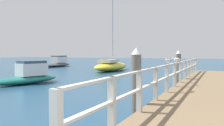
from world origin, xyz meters
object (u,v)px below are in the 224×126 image
seagull_foreground (168,61)px  boat_3 (111,66)px  dock_piling_far (178,68)px  seagull_background (177,59)px  boat_2 (28,76)px  dock_piling_near (136,82)px  boat_0 (57,63)px

seagull_foreground → boat_3: size_ratio=0.06×
dock_piling_far → seagull_background: size_ratio=4.14×
boat_2 → boat_3: (0.19, 11.35, 0.05)m
seagull_background → boat_3: size_ratio=0.06×
dock_piling_near → seagull_background: (0.37, 4.43, 0.53)m
dock_piling_far → boat_2: (-8.24, -2.88, -0.55)m
dock_piling_near → boat_3: (-8.05, 15.73, -0.50)m
boat_0 → boat_2: boat_0 is taller
seagull_foreground → dock_piling_near: bearing=93.7°
seagull_foreground → seagull_background: same height
seagull_background → boat_0: 23.46m
seagull_background → boat_2: size_ratio=0.10×
seagull_background → boat_2: bearing=90.9°
dock_piling_near → boat_3: bearing=117.1°
dock_piling_near → dock_piling_far: bearing=90.0°
dock_piling_far → boat_2: dock_piling_far is taller
dock_piling_far → seagull_foreground: dock_piling_far is taller
dock_piling_near → seagull_background: 4.48m
dock_piling_near → boat_2: (-8.24, 4.37, -0.55)m
dock_piling_near → boat_0: (-17.66, 19.39, -0.51)m
boat_0 → boat_3: boat_3 is taller
dock_piling_near → boat_3: size_ratio=0.24×
dock_piling_near → seagull_foreground: size_ratio=4.15×
boat_0 → boat_3: size_ratio=0.77×
dock_piling_far → seagull_foreground: size_ratio=4.15×
dock_piling_far → boat_0: size_ratio=0.31×
seagull_foreground → boat_2: seagull_foreground is taller
boat_0 → seagull_foreground: bearing=-48.0°
dock_piling_far → boat_2: 8.75m
seagull_background → boat_3: 14.13m
dock_piling_far → seagull_foreground: 4.73m
dock_piling_far → boat_0: bearing=145.5°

